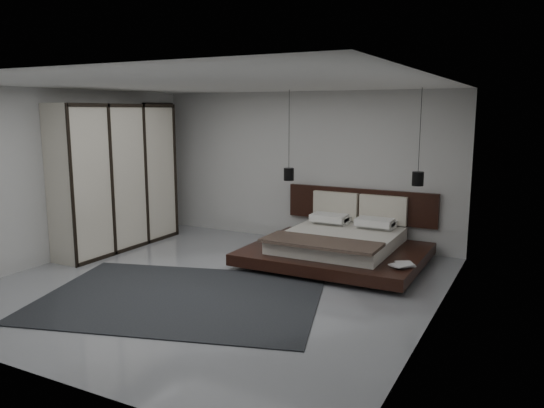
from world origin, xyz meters
The scene contains 14 objects.
floor centered at (0.00, 0.00, 0.00)m, with size 6.00×6.00×0.00m, color gray.
ceiling centered at (0.00, 0.00, 2.80)m, with size 6.00×6.00×0.00m, color white.
wall_back centered at (0.00, 3.00, 1.40)m, with size 6.00×6.00×0.00m, color #BBBBB8.
wall_front centered at (0.00, -3.00, 1.40)m, with size 6.00×6.00×0.00m, color #BBBBB8.
wall_left centered at (-3.00, 0.00, 1.40)m, with size 6.00×6.00×0.00m, color #BBBBB8.
wall_right centered at (3.00, 0.00, 1.40)m, with size 6.00×6.00×0.00m, color #BBBBB8.
lattice_screen centered at (-2.95, 2.45, 1.30)m, with size 0.05×0.90×2.60m, color black.
bed centered at (1.15, 1.91, 0.29)m, with size 2.75×2.38×1.07m.
book_lower centered at (2.28, 1.26, 0.27)m, with size 0.23×0.31×0.03m, color #99724C.
book_upper centered at (2.26, 1.23, 0.30)m, with size 0.23×0.31×0.02m, color #99724C.
pendant_left centered at (0.02, 2.34, 1.34)m, with size 0.18×0.18×1.58m.
pendant_right centered at (2.28, 2.34, 1.39)m, with size 0.18×0.18×1.52m.
wardrobe centered at (-2.70, 0.94, 1.28)m, with size 0.62×2.62×2.57m.
rug centered at (-0.09, -0.70, 0.01)m, with size 3.62×2.59×0.02m, color black.
Camera 1 is at (4.07, -6.08, 2.44)m, focal length 35.00 mm.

